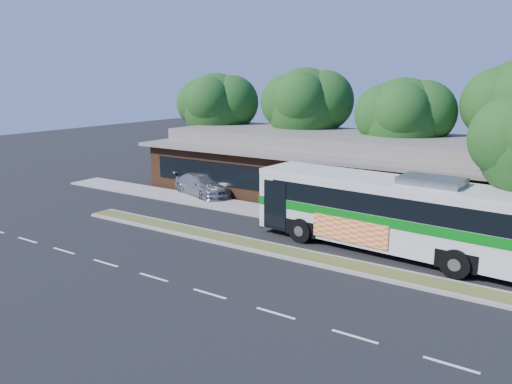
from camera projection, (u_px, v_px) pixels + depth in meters
ground at (276, 256)px, 23.48m from camera, size 120.00×120.00×0.00m
median_strip at (282, 251)px, 23.95m from camera, size 26.00×1.10×0.15m
sidewalk at (333, 223)px, 28.69m from camera, size 44.00×2.60×0.12m
parking_lot at (152, 179)px, 41.25m from camera, size 14.00×12.00×0.01m
plaza_building at (375, 170)px, 33.59m from camera, size 33.20×11.20×4.45m
tree_bg_a at (221, 106)px, 42.30m from camera, size 6.47×5.80×8.63m
tree_bg_b at (311, 105)px, 38.78m from camera, size 6.69×6.00×9.00m
tree_bg_c at (409, 117)px, 33.82m from camera, size 6.24×5.60×8.26m
transit_bus at (394, 209)px, 23.60m from camera, size 13.98×4.02×3.87m
sedan at (202, 185)px, 35.44m from camera, size 5.76×3.83×1.55m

